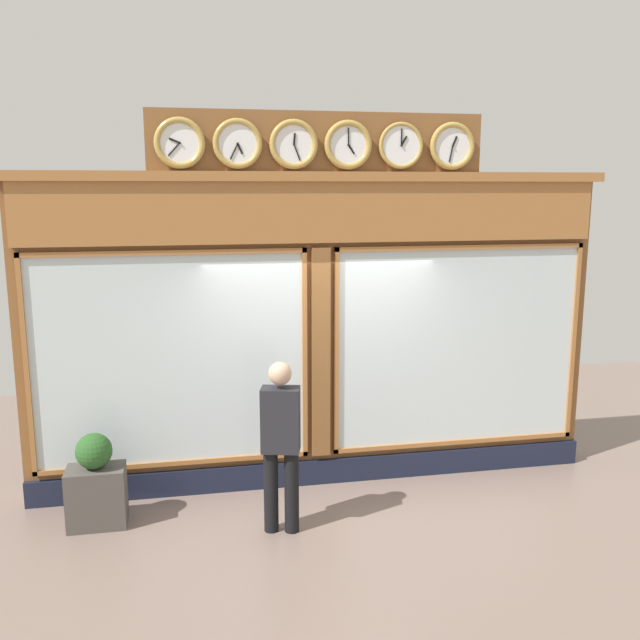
{
  "coord_description": "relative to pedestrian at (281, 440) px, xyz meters",
  "views": [
    {
      "loc": [
        1.41,
        7.17,
        3.29
      ],
      "look_at": [
        0.0,
        0.0,
        1.87
      ],
      "focal_mm": 38.75,
      "sensor_mm": 36.0,
      "label": 1
    }
  ],
  "objects": [
    {
      "name": "shop_facade",
      "position": [
        -0.58,
        -1.14,
        0.86
      ],
      "size": [
        6.39,
        0.42,
        4.05
      ],
      "color": "brown",
      "rests_on": "ground_plane"
    },
    {
      "name": "ground_plane",
      "position": [
        -0.58,
        1.78,
        -0.93
      ],
      "size": [
        14.0,
        14.0,
        0.0
      ],
      "primitive_type": "plane",
      "color": "#7A665B"
    },
    {
      "name": "planter_box",
      "position": [
        1.76,
        -0.46,
        -0.63
      ],
      "size": [
        0.56,
        0.36,
        0.6
      ],
      "primitive_type": "cube",
      "color": "#4C4742",
      "rests_on": "ground_plane"
    },
    {
      "name": "planter_shrub",
      "position": [
        1.76,
        -0.46,
        -0.16
      ],
      "size": [
        0.35,
        0.35,
        0.35
      ],
      "primitive_type": "sphere",
      "color": "#285623",
      "rests_on": "planter_box"
    },
    {
      "name": "pedestrian",
      "position": [
        0.0,
        0.0,
        0.0
      ],
      "size": [
        0.4,
        0.3,
        1.69
      ],
      "color": "black",
      "rests_on": "ground_plane"
    }
  ]
}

